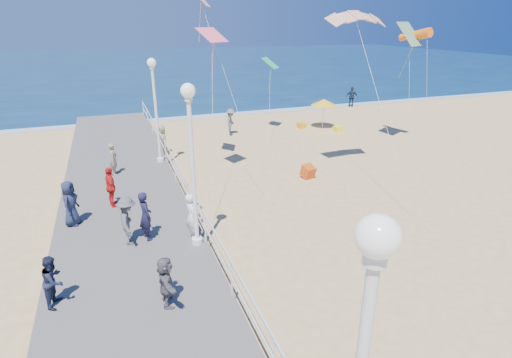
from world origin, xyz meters
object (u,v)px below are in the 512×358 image
object	(u,v)px
toddler_held	(195,203)
spectator_5	(166,282)
beach_chair_right	(338,129)
spectator_4	(70,203)
beach_walker_b	(352,97)
woman_holding_toddler	(192,216)
spectator_7	(54,280)
beach_umbrella	(324,102)
beach_walker_c	(162,140)
spectator_6	(114,159)
spectator_0	(145,216)
lamp_post_mid	(192,151)
spectator_3	(111,187)
beach_walker_a	(231,122)
beach_chair_left	(302,125)
box_kite	(308,173)
lamp_post_far	(155,100)
spectator_2	(128,221)

from	to	relation	value
toddler_held	spectator_5	distance (m)	3.74
beach_chair_right	spectator_5	bearing A→B (deg)	-133.38
spectator_4	beach_chair_right	distance (m)	19.41
beach_walker_b	woman_holding_toddler	bearing A→B (deg)	71.02
beach_walker_b	beach_chair_right	size ratio (longest dim) A/B	3.33
spectator_7	beach_umbrella	xyz separation A→B (m)	(16.57, 15.47, 0.79)
beach_walker_c	spectator_6	bearing A→B (deg)	-58.63
toddler_held	spectator_6	bearing A→B (deg)	13.16
beach_umbrella	beach_chair_right	size ratio (longest dim) A/B	3.89
spectator_6	beach_chair_right	bearing A→B (deg)	-61.81
spectator_5	spectator_0	bearing A→B (deg)	3.46
lamp_post_mid	spectator_3	bearing A→B (deg)	122.31
beach_walker_a	toddler_held	bearing A→B (deg)	-173.36
spectator_4	beach_chair_left	bearing A→B (deg)	-34.25
spectator_7	spectator_3	bearing A→B (deg)	1.40
beach_walker_b	box_kite	xyz separation A→B (m)	(-12.06, -14.80, -0.62)
spectator_5	spectator_4	bearing A→B (deg)	25.80
spectator_0	spectator_6	size ratio (longest dim) A/B	1.12
spectator_3	box_kite	distance (m)	9.37
spectator_0	beach_walker_a	bearing A→B (deg)	-42.28
spectator_4	box_kite	bearing A→B (deg)	-60.56
spectator_6	beach_walker_a	xyz separation A→B (m)	(7.85, 6.37, -0.26)
lamp_post_mid	spectator_7	bearing A→B (deg)	-157.18
toddler_held	beach_chair_right	xyz separation A→B (m)	(12.83, 11.78, -1.42)
spectator_5	spectator_7	xyz separation A→B (m)	(-2.74, 1.05, 0.01)
spectator_7	beach_chair_right	distance (m)	22.17
beach_walker_a	lamp_post_mid	bearing A→B (deg)	-172.88
spectator_3	lamp_post_far	bearing A→B (deg)	-40.83
spectator_0	box_kite	bearing A→B (deg)	-78.23
lamp_post_far	box_kite	bearing A→B (deg)	-30.91
lamp_post_mid	spectator_2	size ratio (longest dim) A/B	3.18
spectator_4	beach_umbrella	distance (m)	19.66
lamp_post_mid	spectator_4	xyz separation A→B (m)	(-3.98, 2.93, -2.41)
lamp_post_far	spectator_6	distance (m)	3.59
beach_umbrella	beach_walker_c	bearing A→B (deg)	-169.24
beach_walker_c	beach_chair_left	world-z (taller)	beach_walker_c
lamp_post_far	woman_holding_toddler	xyz separation A→B (m)	(-0.05, -8.55, -2.44)
toddler_held	spectator_2	world-z (taller)	spectator_2
toddler_held	spectator_3	xyz separation A→B (m)	(-2.65, 3.44, -0.38)
toddler_held	beach_walker_b	size ratio (longest dim) A/B	0.40
spectator_3	beach_chair_left	xyz separation A→B (m)	(13.54, 10.22, -1.03)
spectator_3	spectator_7	size ratio (longest dim) A/B	1.16
beach_chair_right	spectator_4	bearing A→B (deg)	-150.80
spectator_5	beach_walker_a	world-z (taller)	beach_walker_a
lamp_post_mid	spectator_0	size ratio (longest dim) A/B	3.06
spectator_4	beach_chair_right	size ratio (longest dim) A/B	3.08
spectator_0	spectator_5	bearing A→B (deg)	167.57
lamp_post_mid	spectator_3	xyz separation A→B (m)	(-2.55, 4.03, -2.43)
spectator_7	beach_chair_left	world-z (taller)	spectator_7
spectator_7	beach_chair_left	distance (m)	22.04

